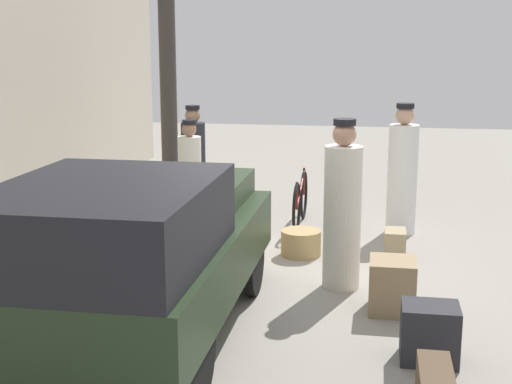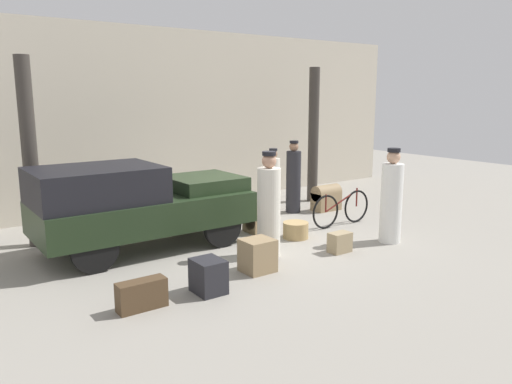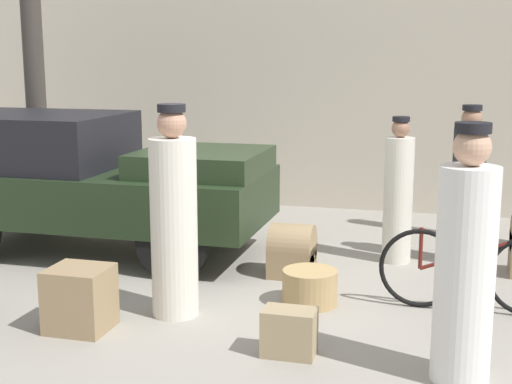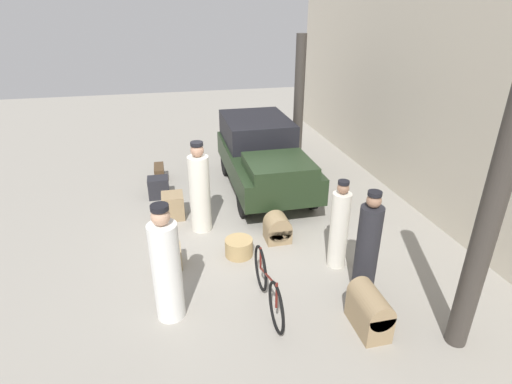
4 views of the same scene
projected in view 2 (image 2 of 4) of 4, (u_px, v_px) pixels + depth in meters
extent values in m
plane|color=gray|center=(254.00, 242.00, 9.84)|extent=(30.00, 30.00, 0.00)
cube|color=beige|center=(161.00, 119.00, 12.66)|extent=(16.00, 0.15, 4.50)
cylinder|color=#38332D|center=(30.00, 153.00, 9.29)|extent=(0.28, 0.28, 3.57)
cylinder|color=#38332D|center=(313.00, 135.00, 13.36)|extent=(0.28, 0.28, 3.57)
cylinder|color=black|center=(183.00, 211.00, 10.73)|extent=(0.78, 0.12, 0.78)
cylinder|color=black|center=(223.00, 227.00, 9.45)|extent=(0.78, 0.12, 0.78)
cylinder|color=black|center=(67.00, 229.00, 9.33)|extent=(0.78, 0.12, 0.78)
cylinder|color=black|center=(95.00, 250.00, 8.05)|extent=(0.78, 0.12, 0.78)
cube|color=black|center=(145.00, 212.00, 9.33)|extent=(3.93, 1.76, 0.58)
cube|color=black|center=(96.00, 185.00, 8.71)|extent=(2.16, 1.62, 0.63)
cube|color=black|center=(204.00, 183.00, 9.98)|extent=(1.37, 1.38, 0.26)
torus|color=black|center=(356.00, 206.00, 11.29)|extent=(0.75, 0.04, 0.75)
torus|color=black|center=(326.00, 212.00, 10.75)|extent=(0.75, 0.04, 0.75)
cylinder|color=#591914|center=(342.00, 201.00, 10.98)|extent=(0.96, 0.04, 0.40)
cylinder|color=#591914|center=(326.00, 203.00, 10.71)|extent=(0.04, 0.04, 0.39)
cylinder|color=#591914|center=(357.00, 197.00, 11.25)|extent=(0.04, 0.04, 0.42)
cylinder|color=tan|center=(296.00, 230.00, 10.08)|extent=(0.51, 0.51, 0.33)
cylinder|color=#232328|center=(293.00, 182.00, 12.20)|extent=(0.36, 0.36, 1.51)
sphere|color=#936B51|center=(294.00, 147.00, 12.03)|extent=(0.22, 0.22, 0.22)
cylinder|color=black|center=(294.00, 142.00, 12.01)|extent=(0.21, 0.21, 0.06)
cylinder|color=silver|center=(273.00, 188.00, 11.67)|extent=(0.32, 0.32, 1.41)
sphere|color=#936B51|center=(273.00, 154.00, 11.52)|extent=(0.20, 0.20, 0.20)
cylinder|color=black|center=(273.00, 150.00, 11.50)|extent=(0.19, 0.19, 0.05)
cylinder|color=white|center=(391.00, 203.00, 9.71)|extent=(0.42, 0.42, 1.55)
sphere|color=tan|center=(394.00, 157.00, 9.53)|extent=(0.26, 0.26, 0.26)
cylinder|color=black|center=(394.00, 150.00, 9.51)|extent=(0.25, 0.25, 0.07)
cylinder|color=silver|center=(269.00, 213.00, 8.86)|extent=(0.41, 0.41, 1.59)
sphere|color=tan|center=(269.00, 161.00, 8.69)|extent=(0.26, 0.26, 0.26)
cylinder|color=black|center=(269.00, 153.00, 8.66)|extent=(0.24, 0.24, 0.07)
cube|color=#937A56|center=(257.00, 224.00, 10.55)|extent=(0.45, 0.48, 0.32)
cylinder|color=#937A56|center=(257.00, 217.00, 10.52)|extent=(0.45, 0.48, 0.48)
cube|color=#937A56|center=(258.00, 255.00, 8.15)|extent=(0.50, 0.46, 0.54)
cube|color=#232328|center=(208.00, 276.00, 7.28)|extent=(0.41, 0.49, 0.50)
cube|color=#4C3823|center=(142.00, 295.00, 6.72)|extent=(0.67, 0.24, 0.40)
cube|color=#9E8966|center=(340.00, 242.00, 9.17)|extent=(0.41, 0.26, 0.37)
cube|color=#937A56|center=(326.00, 201.00, 12.51)|extent=(0.72, 0.39, 0.45)
cylinder|color=#937A56|center=(326.00, 192.00, 12.47)|extent=(0.72, 0.39, 0.39)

